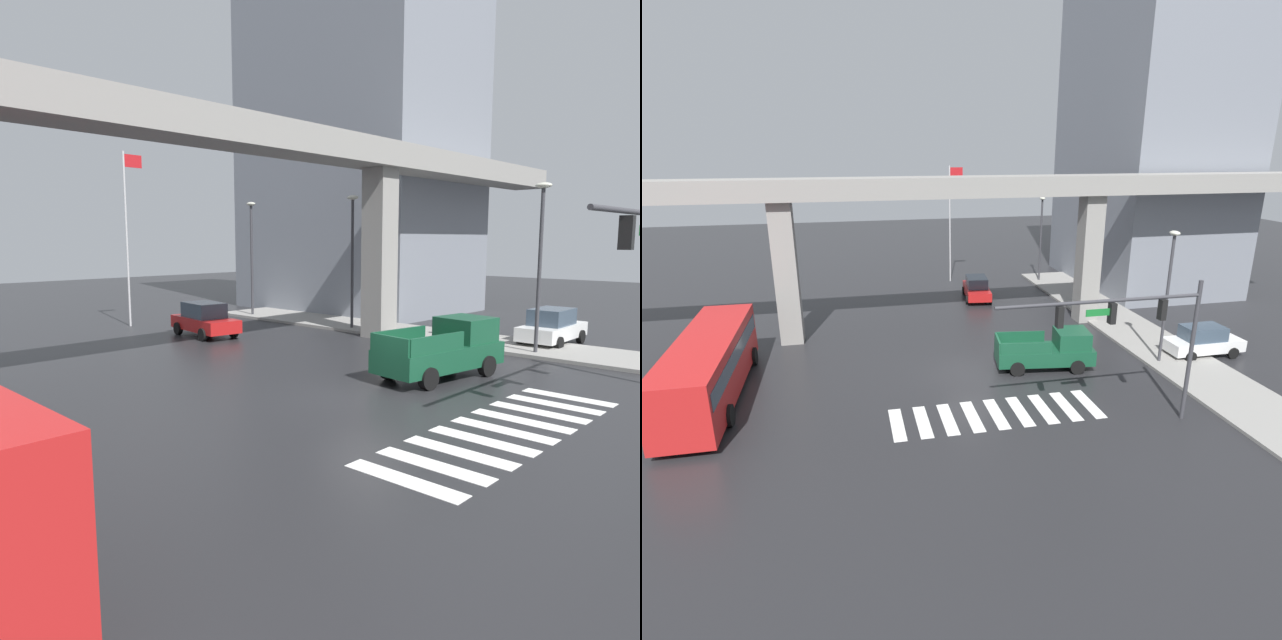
{
  "view_description": "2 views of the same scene",
  "coord_description": "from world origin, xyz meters",
  "views": [
    {
      "loc": [
        -13.97,
        -11.3,
        4.91
      ],
      "look_at": [
        -0.75,
        1.2,
        2.42
      ],
      "focal_mm": 33.03,
      "sensor_mm": 36.0,
      "label": 1
    },
    {
      "loc": [
        -6.04,
        -24.69,
        11.36
      ],
      "look_at": [
        -0.49,
        0.2,
        2.87
      ],
      "focal_mm": 29.6,
      "sensor_mm": 36.0,
      "label": 2
    }
  ],
  "objects": [
    {
      "name": "pickup_truck",
      "position": [
        4.18,
        -0.3,
        0.99
      ],
      "size": [
        5.32,
        2.62,
        2.08
      ],
      "color": "#14472D",
      "rests_on": "ground"
    },
    {
      "name": "street_lamp_near_corner",
      "position": [
        10.28,
        -1.03,
        4.56
      ],
      "size": [
        0.44,
        0.7,
        7.24
      ],
      "color": "#38383D",
      "rests_on": "ground"
    },
    {
      "name": "sedan_white",
      "position": [
        13.31,
        -0.47,
        0.85
      ],
      "size": [
        4.3,
        1.97,
        1.72
      ],
      "color": "silver",
      "rests_on": "ground"
    },
    {
      "name": "street_lamp_far_north",
      "position": [
        10.28,
        17.61,
        4.56
      ],
      "size": [
        0.44,
        0.7,
        7.24
      ],
      "color": "#38383D",
      "rests_on": "ground"
    },
    {
      "name": "street_lamp_mid_block",
      "position": [
        10.28,
        9.25,
        4.56
      ],
      "size": [
        0.44,
        0.7,
        7.24
      ],
      "color": "#38383D",
      "rests_on": "ground"
    },
    {
      "name": "sedan_red",
      "position": [
        3.64,
        13.49,
        0.85
      ],
      "size": [
        2.36,
        4.48,
        1.72
      ],
      "color": "red",
      "rests_on": "ground"
    },
    {
      "name": "elevated_overpass",
      "position": [
        0.0,
        6.82,
        8.18
      ],
      "size": [
        53.11,
        2.21,
        9.58
      ],
      "color": "gray",
      "rests_on": "ground"
    },
    {
      "name": "sidewalk_east",
      "position": [
        11.48,
        2.0,
        0.07
      ],
      "size": [
        4.0,
        36.0,
        0.15
      ],
      "primitive_type": "cube",
      "color": "gray",
      "rests_on": "ground"
    },
    {
      "name": "flagpole",
      "position": [
        2.86,
        19.46,
        5.66
      ],
      "size": [
        1.16,
        0.12,
        9.75
      ],
      "color": "silver",
      "rests_on": "ground"
    },
    {
      "name": "office_building",
      "position": [
        18.59,
        15.85,
        15.14
      ],
      "size": [
        10.22,
        14.84,
        30.29
      ],
      "primitive_type": "cube",
      "color": "gray",
      "rests_on": "ground"
    },
    {
      "name": "crosswalk_stripes",
      "position": [
        -0.0,
        -4.64,
        0.01
      ],
      "size": [
        9.35,
        2.8,
        0.01
      ],
      "color": "silver",
      "rests_on": "ground"
    },
    {
      "name": "ground_plane",
      "position": [
        0.0,
        0.0,
        0.0
      ],
      "size": [
        120.0,
        120.0,
        0.0
      ],
      "primitive_type": "plane",
      "color": "#232326"
    }
  ]
}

